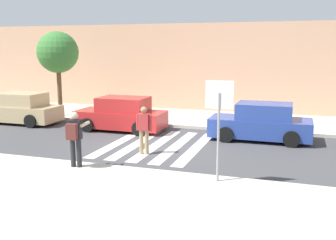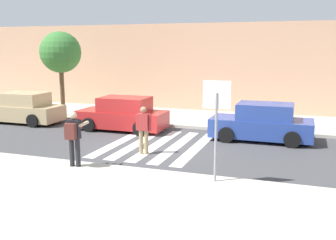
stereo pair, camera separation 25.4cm
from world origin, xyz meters
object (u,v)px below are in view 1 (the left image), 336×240
Objects in this scene: stop_sign at (219,108)px; parked_car_red at (121,115)px; parked_car_tan at (20,109)px; street_tree_west at (58,53)px; photographer_with_backpack at (75,135)px; parked_car_blue at (261,123)px; pedestrian_crossing at (144,128)px.

parked_car_red is at bearing 133.56° from stop_sign.
parked_car_tan is 3.55m from street_tree_west.
parked_car_tan is at bearing -118.93° from street_tree_west.
photographer_with_backpack is 0.42× the size of parked_car_red.
street_tree_west is (-10.19, 7.89, 1.34)m from stop_sign.
parked_car_blue is 0.91× the size of street_tree_west.
pedestrian_crossing is at bearing 63.31° from photographer_with_backpack.
street_tree_west is at bearing 169.91° from parked_car_blue.
stop_sign is at bearing -37.73° from street_tree_west.
parked_car_blue is at bearing 43.06° from pedestrian_crossing.
street_tree_west is (-7.05, 5.47, 2.53)m from pedestrian_crossing.
parked_car_red is (5.59, 0.00, 0.00)m from parked_car_tan.
parked_car_tan is at bearing 152.12° from stop_sign.
pedestrian_crossing is 5.20m from parked_car_blue.
photographer_with_backpack is at bearing -178.63° from stop_sign.
parked_car_red is 5.65m from street_tree_west.
parked_car_red is at bearing 101.68° from photographer_with_backpack.
parked_car_red is at bearing 180.00° from parked_car_blue.
pedestrian_crossing is at bearing -136.94° from parked_car_blue.
street_tree_west is (-10.84, 1.93, 2.78)m from parked_car_blue.
stop_sign is 12.96m from street_tree_west.
stop_sign reaches higher than parked_car_red.
parked_car_tan is at bearing -180.00° from parked_car_red.
photographer_with_backpack is 0.42× the size of parked_car_blue.
parked_car_tan is at bearing -180.00° from parked_car_blue.
photographer_with_backpack is at bearing -41.52° from parked_car_tan.
parked_car_red is 1.00× the size of parked_car_blue.
photographer_with_backpack is 7.91m from parked_car_blue.
parked_car_blue is at bearing 0.00° from parked_car_red.
pedestrian_crossing reaches higher than parked_car_red.
street_tree_west is at bearing 61.07° from parked_car_tan.
stop_sign is at bearing 1.37° from photographer_with_backpack.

